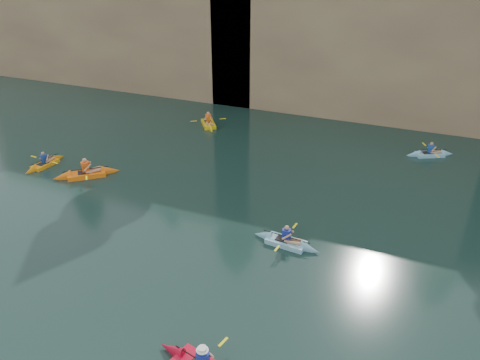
% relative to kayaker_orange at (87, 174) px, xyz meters
% --- Properties ---
extents(ground, '(160.00, 160.00, 0.00)m').
position_rel_kayaker_orange_xyz_m(ground, '(10.92, -7.80, -0.16)').
color(ground, black).
rests_on(ground, ground).
extents(cliff, '(70.00, 16.00, 12.00)m').
position_rel_kayaker_orange_xyz_m(cliff, '(10.92, 22.20, 5.84)').
color(cliff, tan).
rests_on(cliff, ground).
extents(cliff_slab_west, '(26.00, 2.40, 10.56)m').
position_rel_kayaker_orange_xyz_m(cliff_slab_west, '(-9.08, 14.80, 5.12)').
color(cliff_slab_west, '#95825A').
rests_on(cliff_slab_west, ground).
extents(cliff_slab_center, '(24.00, 2.40, 11.40)m').
position_rel_kayaker_orange_xyz_m(cliff_slab_center, '(12.92, 14.80, 5.54)').
color(cliff_slab_center, '#95825A').
rests_on(cliff_slab_center, ground).
extents(sea_cave_west, '(4.50, 1.00, 4.00)m').
position_rel_kayaker_orange_xyz_m(sea_cave_west, '(-7.08, 14.15, 1.84)').
color(sea_cave_west, black).
rests_on(sea_cave_west, ground).
extents(sea_cave_center, '(3.50, 1.00, 3.20)m').
position_rel_kayaker_orange_xyz_m(sea_cave_center, '(6.92, 14.15, 1.44)').
color(sea_cave_center, black).
rests_on(sea_cave_center, ground).
extents(kayaker_orange, '(3.09, 2.79, 1.29)m').
position_rel_kayaker_orange_xyz_m(kayaker_orange, '(0.00, 0.00, 0.00)').
color(kayaker_orange, orange).
rests_on(kayaker_orange, ground).
extents(kayaker_ltblue_near, '(2.93, 2.25, 1.14)m').
position_rel_kayaker_orange_xyz_m(kayaker_ltblue_near, '(11.58, -1.93, -0.02)').
color(kayaker_ltblue_near, '#7DBBD1').
rests_on(kayaker_ltblue_near, ground).
extents(kayaker_yellow, '(2.32, 2.82, 1.21)m').
position_rel_kayaker_orange_xyz_m(kayaker_yellow, '(2.65, 9.24, -0.01)').
color(kayaker_yellow, yellow).
rests_on(kayaker_yellow, ground).
extents(kayaker_ltblue_mid, '(2.77, 1.92, 1.06)m').
position_rel_kayaker_orange_xyz_m(kayaker_ltblue_mid, '(16.61, 9.68, -0.03)').
color(kayaker_ltblue_mid, '#7BB9CE').
rests_on(kayaker_ltblue_mid, ground).
extents(kayaker_extra_west, '(2.09, 2.70, 1.04)m').
position_rel_kayaker_orange_xyz_m(kayaker_extra_west, '(-2.97, 0.18, -0.03)').
color(kayaker_extra_west, orange).
rests_on(kayaker_extra_west, ground).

